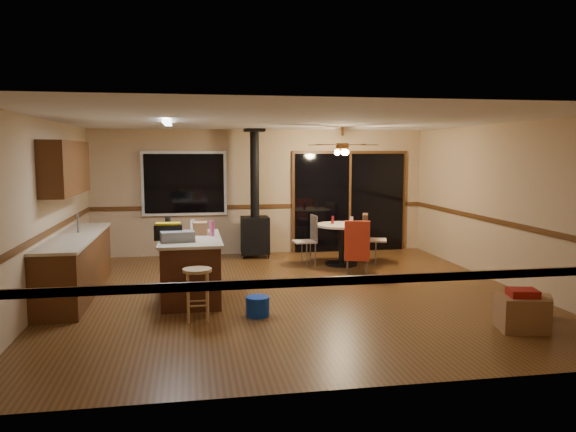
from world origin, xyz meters
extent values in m
plane|color=#543317|center=(0.00, 0.00, 0.00)|extent=(7.00, 7.00, 0.00)
plane|color=silver|center=(0.00, 0.00, 2.60)|extent=(7.00, 7.00, 0.00)
plane|color=tan|center=(0.00, 3.50, 1.30)|extent=(7.00, 0.00, 7.00)
plane|color=tan|center=(0.00, -3.50, 1.30)|extent=(7.00, 0.00, 7.00)
plane|color=tan|center=(-3.50, 0.00, 1.30)|extent=(0.00, 7.00, 7.00)
plane|color=tan|center=(3.50, 0.00, 1.30)|extent=(0.00, 7.00, 7.00)
cube|color=black|center=(-1.60, 3.45, 1.50)|extent=(1.72, 0.10, 1.32)
cube|color=black|center=(1.90, 3.45, 1.05)|extent=(2.52, 0.10, 2.10)
cube|color=#512C14|center=(-3.20, 0.50, 0.43)|extent=(0.60, 3.00, 0.86)
cube|color=beige|center=(-3.20, 0.50, 0.88)|extent=(0.64, 3.04, 0.04)
cube|color=#512C14|center=(-3.33, 0.70, 1.90)|extent=(0.35, 2.00, 0.80)
cube|color=#452111|center=(-1.50, 0.00, 0.43)|extent=(0.80, 1.60, 0.86)
cube|color=beige|center=(-1.50, 0.00, 0.88)|extent=(0.88, 1.68, 0.04)
cube|color=black|center=(-0.20, 3.05, 0.46)|extent=(0.55, 0.50, 0.75)
cylinder|color=black|center=(-0.20, 3.05, 1.71)|extent=(0.18, 0.18, 1.77)
cylinder|color=brown|center=(1.32, 1.98, 2.25)|extent=(0.24, 0.24, 0.10)
cylinder|color=brown|center=(1.32, 1.98, 2.52)|extent=(0.05, 0.05, 0.16)
sphere|color=#FFD88C|center=(1.32, 1.98, 2.13)|extent=(0.16, 0.16, 0.16)
cube|color=white|center=(-1.80, 0.30, 2.56)|extent=(0.10, 1.20, 0.04)
cube|color=slate|center=(-1.67, -0.37, 0.97)|extent=(0.49, 0.32, 0.14)
cube|color=black|center=(-1.80, -0.17, 1.01)|extent=(0.39, 0.21, 0.21)
cube|color=gold|center=(-1.80, -0.17, 1.13)|extent=(0.35, 0.19, 0.03)
cube|color=brown|center=(-1.35, 0.29, 0.99)|extent=(0.23, 0.29, 0.19)
cylinder|color=black|center=(-1.82, 0.19, 1.04)|extent=(0.10, 0.10, 0.29)
cylinder|color=#D84C8C|center=(-1.18, 0.08, 1.01)|extent=(0.09, 0.09, 0.22)
cylinder|color=white|center=(-1.46, 0.51, 1.00)|extent=(0.08, 0.08, 0.20)
cylinder|color=tan|center=(-1.42, -1.15, 0.34)|extent=(0.45, 0.45, 0.67)
cylinder|color=#0B33A6|center=(-0.65, -1.09, 0.13)|extent=(0.41, 0.41, 0.26)
cylinder|color=black|center=(1.32, 1.98, 0.02)|extent=(0.61, 0.61, 0.04)
cylinder|color=black|center=(1.32, 1.98, 0.39)|extent=(0.10, 0.10, 0.70)
cylinder|color=beige|center=(1.32, 1.98, 0.76)|extent=(0.98, 0.98, 0.04)
cylinder|color=#590C14|center=(1.17, 2.08, 0.86)|extent=(0.06, 0.06, 0.15)
cylinder|color=beige|center=(1.50, 1.93, 0.85)|extent=(0.07, 0.07, 0.15)
cube|color=tan|center=(0.62, 2.08, 0.45)|extent=(0.43, 0.43, 0.03)
cube|color=slate|center=(0.81, 2.10, 0.70)|extent=(0.06, 0.40, 0.50)
cube|color=tan|center=(1.42, 1.28, 0.45)|extent=(0.51, 0.51, 0.03)
cube|color=slate|center=(1.36, 1.10, 0.70)|extent=(0.39, 0.15, 0.50)
cube|color=#AE2913|center=(1.36, 1.08, 0.60)|extent=(0.45, 0.23, 0.70)
cube|color=tan|center=(2.02, 2.03, 0.45)|extent=(0.51, 0.51, 0.03)
cube|color=slate|center=(1.84, 2.09, 0.70)|extent=(0.16, 0.39, 0.50)
cube|color=#382215|center=(1.83, 2.10, 0.60)|extent=(0.23, 0.45, 0.70)
cube|color=brown|center=(-1.25, 3.10, 0.19)|extent=(0.57, 0.51, 0.38)
cube|color=brown|center=(2.42, -2.21, 0.21)|extent=(0.63, 0.56, 0.41)
cube|color=brown|center=(2.88, -1.80, 0.15)|extent=(0.48, 0.46, 0.30)
cube|color=maroon|center=(2.42, -2.21, 0.46)|extent=(0.38, 0.34, 0.09)
camera|label=1|loc=(-1.49, -8.20, 2.13)|focal=35.00mm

